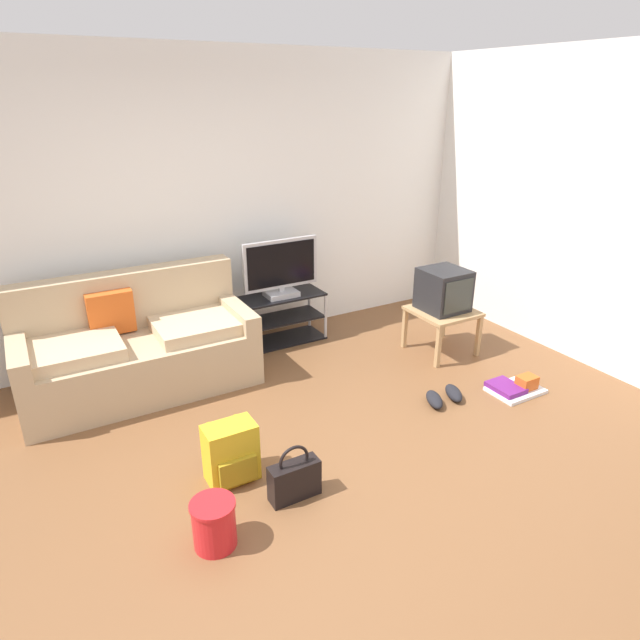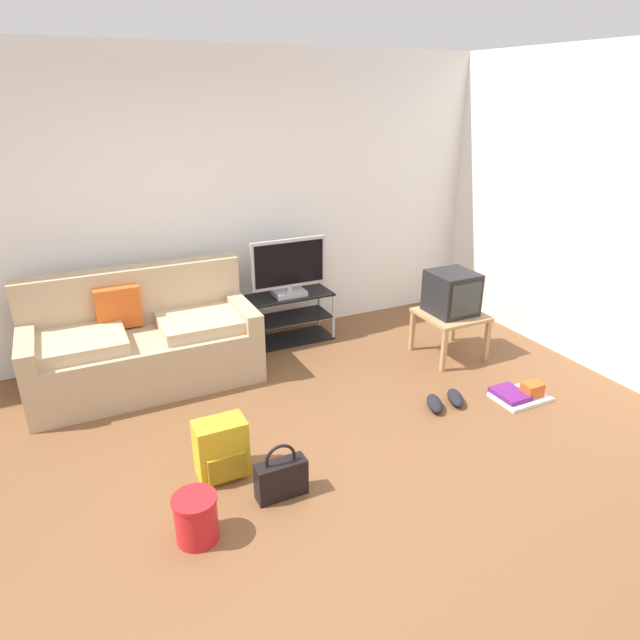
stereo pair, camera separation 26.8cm
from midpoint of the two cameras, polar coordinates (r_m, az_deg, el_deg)
ground_plane at (r=3.64m, az=0.24°, el=-17.09°), size 9.00×9.80×0.02m
wall_back at (r=5.20m, az=-11.86°, el=11.48°), size 9.00×0.10×2.70m
wall_right at (r=5.52m, az=26.19°, el=10.30°), size 0.10×3.60×2.70m
couch at (r=4.83m, az=-16.43°, el=-2.36°), size 1.85×0.84×0.94m
tv_stand at (r=5.44m, az=-1.83°, el=0.24°), size 0.85×0.37×0.48m
flat_tv at (r=5.25m, az=-1.80°, el=5.40°), size 0.76×0.22×0.56m
side_table at (r=5.25m, az=14.82°, el=0.06°), size 0.55×0.55×0.43m
crt_tv at (r=5.18m, az=14.98°, el=2.73°), size 0.39×0.40×0.39m
backpack at (r=3.65m, az=-8.09°, el=-13.18°), size 0.32×0.27×0.39m
handbag at (r=3.49m, az=-1.78°, el=-16.08°), size 0.32×0.12×0.37m
cleaning_bucket at (r=3.26m, az=-10.33°, el=-19.52°), size 0.25×0.25×0.28m
sneakers_pair at (r=4.55m, az=14.53°, el=-8.14°), size 0.41×0.28×0.09m
floor_tray at (r=4.83m, az=21.60°, el=-7.21°), size 0.43×0.33×0.14m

